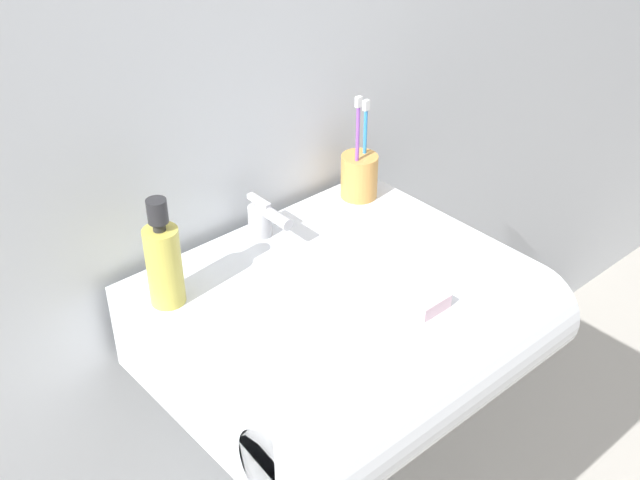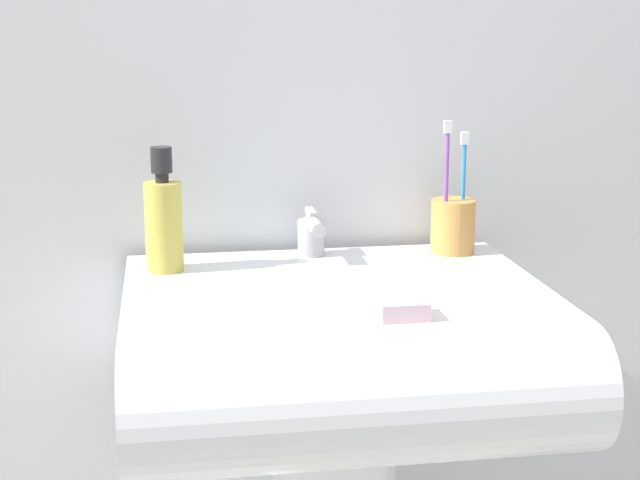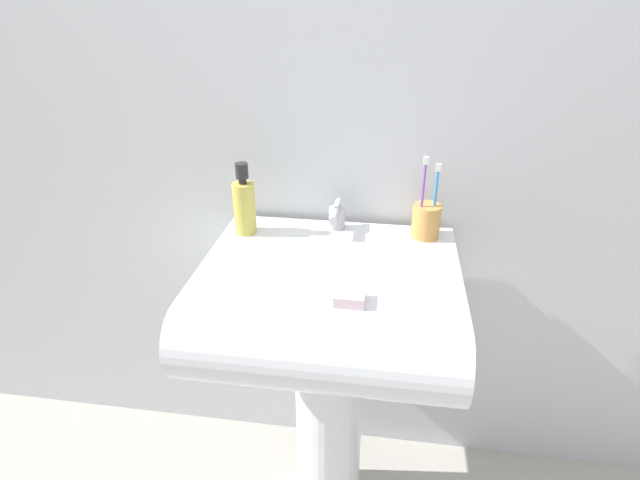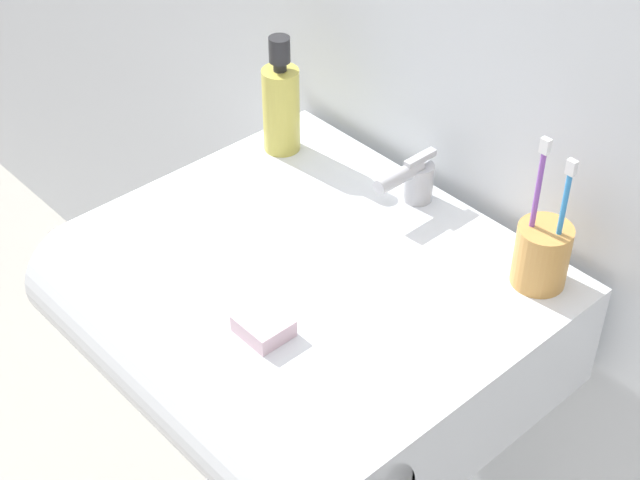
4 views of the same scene
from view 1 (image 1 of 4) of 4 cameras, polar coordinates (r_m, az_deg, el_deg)
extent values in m
cube|color=silver|center=(1.38, -6.92, 14.58)|extent=(5.00, 0.05, 2.40)
cylinder|color=white|center=(1.70, 0.58, -16.49)|extent=(0.19, 0.19, 0.67)
cube|color=white|center=(1.41, 0.68, -5.38)|extent=(0.60, 0.45, 0.17)
cylinder|color=white|center=(1.29, 7.44, -10.00)|extent=(0.60, 0.17, 0.17)
cylinder|color=#B7B7BC|center=(1.45, -4.29, 1.38)|extent=(0.04, 0.04, 0.06)
cylinder|color=#B7B7BC|center=(1.41, -3.31, 1.72)|extent=(0.02, 0.08, 0.02)
cube|color=#B7B7BC|center=(1.43, -4.36, 2.77)|extent=(0.01, 0.06, 0.01)
cylinder|color=#D19347|center=(1.57, 2.80, 4.56)|extent=(0.07, 0.07, 0.09)
cylinder|color=purple|center=(1.52, 2.66, 6.32)|extent=(0.01, 0.01, 0.18)
cube|color=white|center=(1.48, 2.76, 9.79)|extent=(0.01, 0.01, 0.02)
cylinder|color=#338CD8|center=(1.55, 3.20, 6.50)|extent=(0.01, 0.01, 0.16)
cube|color=white|center=(1.52, 3.31, 9.55)|extent=(0.01, 0.01, 0.02)
cylinder|color=gold|center=(1.29, -11.01, -1.85)|extent=(0.06, 0.06, 0.14)
cylinder|color=#262628|center=(1.25, -11.37, 0.99)|extent=(0.02, 0.02, 0.01)
cylinder|color=#262628|center=(1.23, -11.51, 2.03)|extent=(0.03, 0.03, 0.04)
cube|color=silver|center=(1.29, 7.52, -4.32)|extent=(0.06, 0.06, 0.02)
camera|label=2|loc=(0.83, 76.63, -26.87)|focal=55.00mm
camera|label=3|loc=(0.91, 59.32, 3.28)|focal=28.00mm
camera|label=4|loc=(1.49, 50.10, 24.91)|focal=55.00mm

